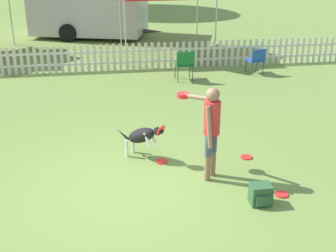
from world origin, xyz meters
TOP-DOWN VIEW (x-y plane):
  - ground_plane at (0.00, 0.00)m, footprint 240.00×240.00m
  - handler_person at (1.45, 0.24)m, footprint 0.69×1.05m
  - leaping_dog at (0.37, 1.13)m, footprint 0.92×0.81m
  - frisbee_near_handler at (2.35, 0.85)m, footprint 0.22×0.22m
  - frisbee_near_dog at (2.51, -0.55)m, footprint 0.22×0.22m
  - frisbee_midfield at (0.71, 0.92)m, footprint 0.22×0.22m
  - backpack_on_grass at (2.08, -0.74)m, footprint 0.33×0.30m
  - picket_fence at (-0.00, 7.19)m, footprint 20.77×0.04m
  - folding_chair_blue_left at (2.04, 5.84)m, footprint 0.52×0.54m
  - folding_chair_center at (4.28, 6.19)m, footprint 0.55×0.56m
  - equipment_trailer at (-0.64, 12.37)m, footprint 5.29×3.45m

SIDE VIEW (x-z plane):
  - ground_plane at x=0.00m, z-range 0.00..0.00m
  - frisbee_near_handler at x=2.35m, z-range 0.00..0.02m
  - frisbee_near_dog at x=2.51m, z-range 0.00..0.02m
  - frisbee_midfield at x=0.71m, z-range 0.00..0.02m
  - backpack_on_grass at x=2.08m, z-range 0.00..0.34m
  - picket_fence at x=0.00m, z-range 0.00..0.83m
  - folding_chair_center at x=4.28m, z-range 0.08..0.86m
  - leaping_dog at x=0.37m, z-range 0.08..0.86m
  - folding_chair_blue_left at x=2.04m, z-range 0.09..0.98m
  - handler_person at x=1.45m, z-range 0.21..1.88m
  - equipment_trailer at x=-0.64m, z-range 0.07..2.71m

